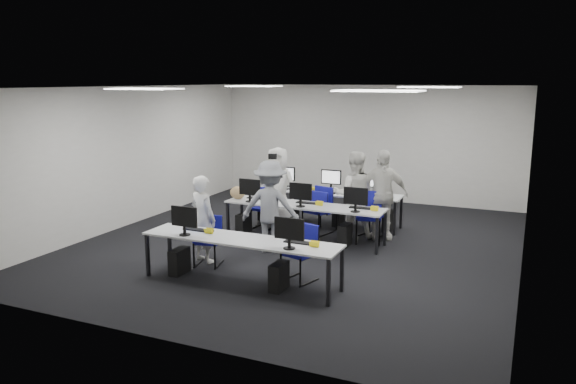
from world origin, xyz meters
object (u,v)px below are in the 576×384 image
at_px(chair_4, 369,226).
at_px(chair_0, 209,250).
at_px(chair_3, 318,219).
at_px(student_3, 381,194).
at_px(desk_mid, 304,207).
at_px(chair_7, 372,223).
at_px(student_2, 278,188).
at_px(student_1, 354,195).
at_px(photographer, 270,207).
at_px(chair_6, 323,218).
at_px(desk_front, 241,242).
at_px(chair_2, 264,216).
at_px(chair_5, 266,212).
at_px(student_0, 203,219).
at_px(chair_1, 300,263).

bearing_deg(chair_4, chair_0, -143.53).
xyz_separation_m(chair_3, student_3, (1.28, 0.17, 0.60)).
bearing_deg(desk_mid, chair_7, 37.85).
distance_m(chair_3, student_2, 1.14).
bearing_deg(student_1, photographer, 35.69).
xyz_separation_m(chair_3, chair_4, (1.13, -0.17, 0.01)).
height_order(chair_0, chair_7, chair_7).
distance_m(student_3, photographer, 2.35).
relative_size(desk_mid, student_2, 1.85).
relative_size(chair_0, chair_6, 0.95).
distance_m(chair_6, student_3, 1.38).
bearing_deg(desk_front, desk_mid, 90.00).
xyz_separation_m(desk_front, chair_2, (-1.13, 3.13, -0.41)).
xyz_separation_m(chair_5, chair_7, (2.39, 0.03, -0.01)).
bearing_deg(student_0, chair_4, -117.56).
bearing_deg(chair_3, chair_2, -159.59).
bearing_deg(desk_mid, chair_6, 82.16).
height_order(chair_2, student_0, student_0).
height_order(desk_mid, photographer, photographer).
distance_m(student_2, photographer, 1.76).
xyz_separation_m(chair_0, chair_1, (1.74, -0.08, 0.02)).
bearing_deg(student_0, chair_0, 160.44).
distance_m(desk_mid, student_2, 1.21).
xyz_separation_m(chair_4, student_2, (-2.11, 0.32, 0.56)).
relative_size(chair_2, chair_7, 1.01).
bearing_deg(chair_6, chair_0, -101.36).
bearing_deg(chair_2, chair_3, 9.43).
xyz_separation_m(chair_2, chair_3, (1.19, 0.08, 0.03)).
distance_m(chair_6, student_1, 0.93).
relative_size(chair_0, chair_4, 0.86).
height_order(desk_mid, chair_6, chair_6).
bearing_deg(chair_5, student_1, -25.58).
height_order(chair_0, chair_6, chair_6).
distance_m(chair_4, student_2, 2.21).
height_order(chair_2, chair_4, chair_4).
distance_m(chair_0, chair_4, 3.27).
relative_size(desk_mid, chair_0, 3.82).
height_order(chair_0, chair_2, chair_2).
relative_size(chair_3, chair_5, 1.10).
relative_size(chair_0, photographer, 0.49).
bearing_deg(chair_4, student_3, 53.82).
xyz_separation_m(desk_front, student_1, (0.81, 3.28, 0.19)).
bearing_deg(chair_3, chair_5, -173.80).
height_order(chair_1, chair_4, chair_4).
bearing_deg(photographer, chair_4, -149.15).
bearing_deg(student_1, student_0, 34.23).
height_order(chair_0, student_0, student_0).
xyz_separation_m(chair_6, student_3, (1.23, -0.02, 0.62)).
relative_size(chair_4, chair_7, 1.15).
height_order(chair_4, student_2, student_2).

